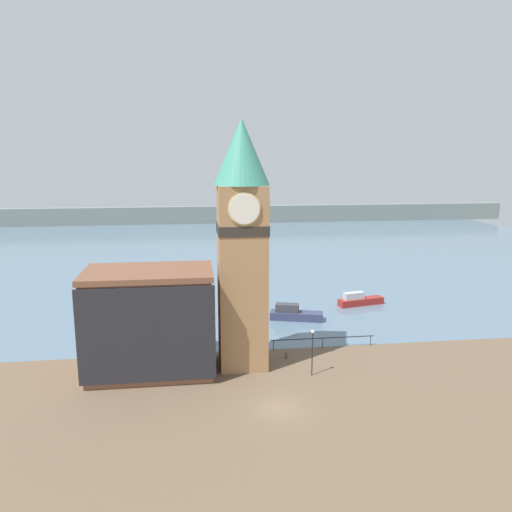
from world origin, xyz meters
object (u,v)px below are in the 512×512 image
object	(u,v)px
pier_building	(150,321)
boat_far	(359,300)
boat_near	(294,314)
mooring_bollard_near	(286,355)
clock_tower	(242,239)
lamp_post	(312,344)

from	to	relation	value
pier_building	boat_far	size ratio (longest dim) A/B	1.78
pier_building	boat_near	distance (m)	20.91
mooring_bollard_near	pier_building	bearing A→B (deg)	-173.95
boat_near	clock_tower	bearing A→B (deg)	-105.57
mooring_bollard_near	clock_tower	bearing A→B (deg)	-168.64
pier_building	mooring_bollard_near	bearing A→B (deg)	6.05
clock_tower	boat_far	xyz separation A→B (m)	(17.30, 17.19, -11.40)
boat_near	mooring_bollard_near	bearing A→B (deg)	-89.56
pier_building	boat_near	bearing A→B (deg)	38.86
boat_near	mooring_bollard_near	xyz separation A→B (m)	(-3.14, -11.51, -0.34)
pier_building	boat_near	xyz separation A→B (m)	(15.97, 12.87, -4.07)
lamp_post	clock_tower	bearing A→B (deg)	151.65
clock_tower	lamp_post	xyz separation A→B (m)	(5.94, -3.21, -9.10)
boat_far	lamp_post	world-z (taller)	lamp_post
pier_building	clock_tower	bearing A→B (deg)	3.25
boat_far	mooring_bollard_near	bearing A→B (deg)	-141.02
pier_building	mooring_bollard_near	world-z (taller)	pier_building
boat_near	boat_far	world-z (taller)	boat_near
boat_far	lamp_post	bearing A→B (deg)	-131.75
boat_near	boat_far	size ratio (longest dim) A/B	1.02
boat_near	boat_far	distance (m)	10.89
lamp_post	mooring_bollard_near	bearing A→B (deg)	110.90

